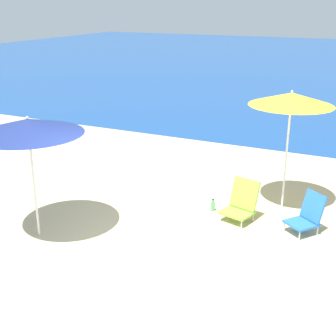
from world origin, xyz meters
name	(u,v)px	position (x,y,z in m)	size (l,w,h in m)	color
ground_plane	(147,259)	(0.00, 0.00, 0.00)	(60.00, 60.00, 0.00)	#D1BA89
beach_umbrella_yellow	(291,99)	(1.43, 2.76, 2.08)	(1.50, 1.50, 2.24)	white
beach_umbrella_navy	(28,126)	(-1.99, -0.11, 1.88)	(1.73, 1.73, 2.04)	white
beach_chair_lime	(241,203)	(0.87, 1.95, 0.32)	(0.63, 0.66, 0.72)	silver
beach_chair_blue	(307,215)	(2.02, 1.96, 0.31)	(0.68, 0.70, 0.68)	silver
water_bottle	(213,206)	(0.30, 2.06, 0.09)	(0.08, 0.08, 0.24)	#4CB266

